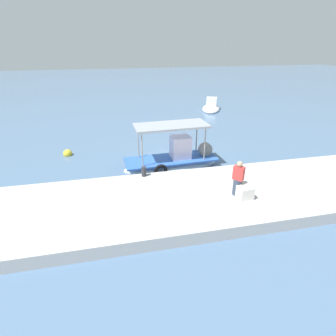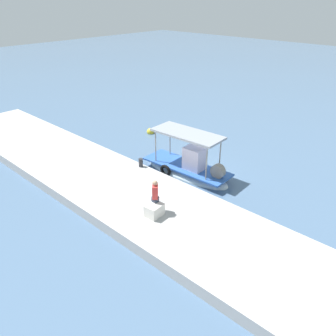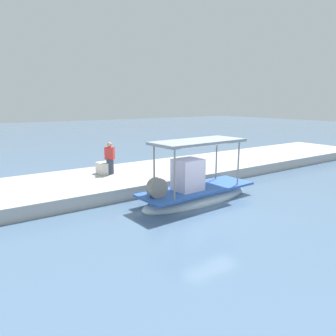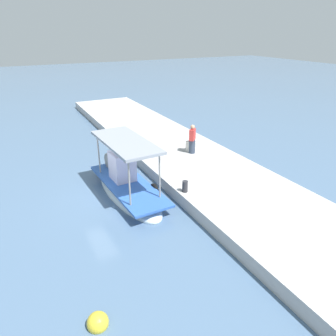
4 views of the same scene
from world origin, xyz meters
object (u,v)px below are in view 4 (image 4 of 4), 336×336
(cargo_crate, at_px, (194,146))
(marker_buoy, at_px, (98,323))
(main_fishing_boat, at_px, (127,185))
(fisherman_near_bollard, at_px, (192,140))
(mooring_bollard, at_px, (185,186))

(cargo_crate, distance_m, marker_buoy, 11.61)
(main_fishing_boat, height_order, cargo_crate, main_fishing_boat)
(fisherman_near_bollard, distance_m, marker_buoy, 11.31)
(main_fishing_boat, bearing_deg, cargo_crate, -66.90)
(fisherman_near_bollard, relative_size, marker_buoy, 2.89)
(marker_buoy, bearing_deg, main_fishing_boat, -26.65)
(fisherman_near_bollard, height_order, mooring_bollard, fisherman_near_bollard)
(fisherman_near_bollard, bearing_deg, mooring_bollard, 145.13)
(main_fishing_boat, relative_size, cargo_crate, 7.38)
(fisherman_near_bollard, bearing_deg, main_fishing_boat, 112.18)
(mooring_bollard, bearing_deg, cargo_crate, -36.13)
(mooring_bollard, bearing_deg, main_fishing_boat, 43.97)
(mooring_bollard, height_order, marker_buoy, mooring_bollard)
(fisherman_near_bollard, height_order, marker_buoy, fisherman_near_bollard)
(cargo_crate, relative_size, marker_buoy, 1.37)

